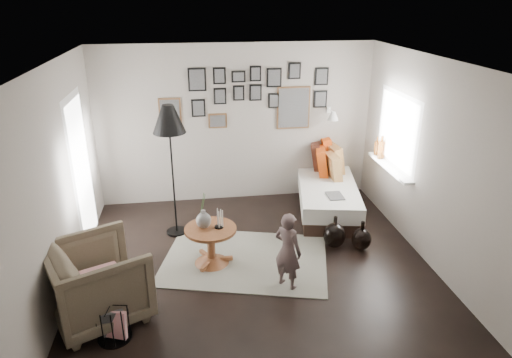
{
  "coord_description": "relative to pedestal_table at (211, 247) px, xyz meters",
  "views": [
    {
      "loc": [
        -0.74,
        -4.82,
        3.3
      ],
      "look_at": [
        0.05,
        0.5,
        1.1
      ],
      "focal_mm": 32.0,
      "sensor_mm": 36.0,
      "label": 1
    }
  ],
  "objects": [
    {
      "name": "ground",
      "position": [
        0.56,
        -0.35,
        -0.24
      ],
      "size": [
        4.8,
        4.8,
        0.0
      ],
      "primitive_type": "plane",
      "color": "black",
      "rests_on": "ground"
    },
    {
      "name": "wall_back",
      "position": [
        0.56,
        2.05,
        1.06
      ],
      "size": [
        4.5,
        0.0,
        4.5
      ],
      "primitive_type": "plane",
      "rotation": [
        1.57,
        0.0,
        0.0
      ],
      "color": "gray",
      "rests_on": "ground"
    },
    {
      "name": "wall_front",
      "position": [
        0.56,
        -2.75,
        1.06
      ],
      "size": [
        4.5,
        0.0,
        4.5
      ],
      "primitive_type": "plane",
      "rotation": [
        -1.57,
        0.0,
        0.0
      ],
      "color": "gray",
      "rests_on": "ground"
    },
    {
      "name": "wall_left",
      "position": [
        -1.69,
        -0.35,
        1.06
      ],
      "size": [
        0.0,
        4.8,
        4.8
      ],
      "primitive_type": "plane",
      "rotation": [
        1.57,
        0.0,
        1.57
      ],
      "color": "gray",
      "rests_on": "ground"
    },
    {
      "name": "wall_right",
      "position": [
        2.81,
        -0.35,
        1.06
      ],
      "size": [
        0.0,
        4.8,
        4.8
      ],
      "primitive_type": "plane",
      "rotation": [
        1.57,
        0.0,
        -1.57
      ],
      "color": "gray",
      "rests_on": "ground"
    },
    {
      "name": "ceiling",
      "position": [
        0.56,
        -0.35,
        2.36
      ],
      "size": [
        4.8,
        4.8,
        0.0
      ],
      "primitive_type": "plane",
      "rotation": [
        3.14,
        0.0,
        0.0
      ],
      "color": "white",
      "rests_on": "wall_back"
    },
    {
      "name": "door_left",
      "position": [
        -1.67,
        0.85,
        0.81
      ],
      "size": [
        0.0,
        2.14,
        2.14
      ],
      "color": "white",
      "rests_on": "wall_left"
    },
    {
      "name": "window_right",
      "position": [
        2.74,
        1.0,
        0.69
      ],
      "size": [
        0.15,
        1.32,
        1.3
      ],
      "color": "white",
      "rests_on": "wall_right"
    },
    {
      "name": "gallery_wall",
      "position": [
        0.85,
        2.04,
        1.5
      ],
      "size": [
        2.74,
        0.03,
        1.08
      ],
      "color": "brown",
      "rests_on": "wall_back"
    },
    {
      "name": "wall_sconce",
      "position": [
        2.11,
        1.79,
        1.22
      ],
      "size": [
        0.18,
        0.36,
        0.16
      ],
      "color": "white",
      "rests_on": "wall_back"
    },
    {
      "name": "rug",
      "position": [
        0.45,
        0.02,
        -0.24
      ],
      "size": [
        2.45,
        1.99,
        0.01
      ],
      "primitive_type": "cube",
      "rotation": [
        0.0,
        0.0,
        -0.26
      ],
      "color": "beige",
      "rests_on": "ground"
    },
    {
      "name": "pedestal_table",
      "position": [
        0.0,
        0.0,
        0.0
      ],
      "size": [
        0.67,
        0.67,
        0.52
      ],
      "rotation": [
        0.0,
        0.0,
        -0.27
      ],
      "color": "brown",
      "rests_on": "ground"
    },
    {
      "name": "vase",
      "position": [
        -0.08,
        0.02,
        0.43
      ],
      "size": [
        0.19,
        0.19,
        0.48
      ],
      "color": "black",
      "rests_on": "pedestal_table"
    },
    {
      "name": "candles",
      "position": [
        0.11,
        0.0,
        0.4
      ],
      "size": [
        0.11,
        0.11,
        0.25
      ],
      "color": "black",
      "rests_on": "pedestal_table"
    },
    {
      "name": "daybed",
      "position": [
        1.96,
        1.48,
        0.08
      ],
      "size": [
        1.27,
        2.2,
        1.02
      ],
      "rotation": [
        0.0,
        0.0,
        -0.19
      ],
      "color": "black",
      "rests_on": "ground"
    },
    {
      "name": "magazine_on_daybed",
      "position": [
        1.91,
        0.83,
        0.23
      ],
      "size": [
        0.24,
        0.32,
        0.02
      ],
      "primitive_type": "cube",
      "rotation": [
        0.0,
        0.0,
        -0.02
      ],
      "color": "black",
      "rests_on": "daybed"
    },
    {
      "name": "armchair",
      "position": [
        -1.25,
        -0.87,
        0.2
      ],
      "size": [
        1.28,
        1.27,
        0.88
      ],
      "primitive_type": "imported",
      "rotation": [
        0.0,
        0.0,
        2.02
      ],
      "color": "brown",
      "rests_on": "ground"
    },
    {
      "name": "armchair_cushion",
      "position": [
        -1.22,
        -0.82,
        0.24
      ],
      "size": [
        0.53,
        0.54,
        0.18
      ],
      "primitive_type": "cube",
      "rotation": [
        -0.21,
        0.0,
        0.42
      ],
      "color": "white",
      "rests_on": "armchair"
    },
    {
      "name": "floor_lamp",
      "position": [
        -0.46,
        0.91,
        1.42
      ],
      "size": [
        0.45,
        0.45,
        1.93
      ],
      "rotation": [
        0.0,
        0.0,
        0.42
      ],
      "color": "black",
      "rests_on": "ground"
    },
    {
      "name": "magazine_basket",
      "position": [
        -1.07,
        -1.26,
        -0.04
      ],
      "size": [
        0.38,
        0.38,
        0.41
      ],
      "rotation": [
        0.0,
        0.0,
        -0.19
      ],
      "color": "black",
      "rests_on": "ground"
    },
    {
      "name": "demijohn_large",
      "position": [
        1.72,
        0.18,
        -0.06
      ],
      "size": [
        0.31,
        0.31,
        0.47
      ],
      "color": "black",
      "rests_on": "ground"
    },
    {
      "name": "demijohn_small",
      "position": [
        2.07,
        0.06,
        -0.08
      ],
      "size": [
        0.27,
        0.27,
        0.42
      ],
      "color": "black",
      "rests_on": "ground"
    },
    {
      "name": "child",
      "position": [
        0.87,
        -0.63,
        0.25
      ],
      "size": [
        0.42,
        0.42,
        0.98
      ],
      "primitive_type": "imported",
      "rotation": [
        0.0,
        0.0,
        2.34
      ],
      "color": "brown",
      "rests_on": "ground"
    }
  ]
}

